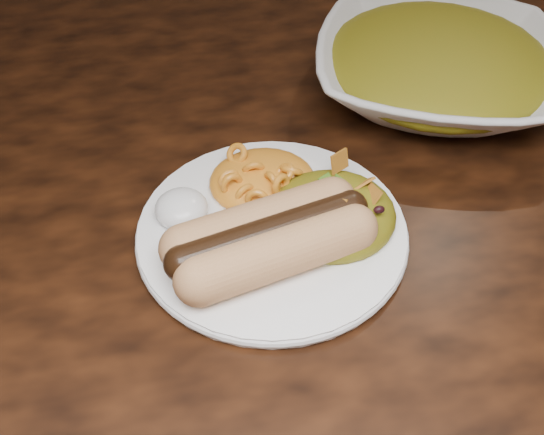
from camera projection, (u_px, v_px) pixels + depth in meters
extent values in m
cube|color=#391A0B|center=(201.00, 243.00, 0.54)|extent=(1.60, 0.90, 0.04)
cylinder|color=white|center=(272.00, 231.00, 0.51)|extent=(0.24, 0.24, 0.01)
cylinder|color=tan|center=(274.00, 254.00, 0.46)|extent=(0.13, 0.06, 0.04)
cylinder|color=tan|center=(266.00, 223.00, 0.48)|extent=(0.13, 0.06, 0.04)
cylinder|color=#37200F|center=(270.00, 234.00, 0.47)|extent=(0.14, 0.06, 0.03)
ellipsoid|color=gold|center=(262.00, 169.00, 0.53)|extent=(0.12, 0.11, 0.03)
ellipsoid|color=white|center=(181.00, 204.00, 0.51)|extent=(0.05, 0.05, 0.03)
ellipsoid|color=#9F6610|center=(332.00, 209.00, 0.50)|extent=(0.10, 0.10, 0.04)
imported|color=silver|center=(436.00, 71.00, 0.63)|extent=(0.31, 0.31, 0.06)
ellipsoid|color=#9F6610|center=(440.00, 52.00, 0.62)|extent=(0.28, 0.28, 0.06)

